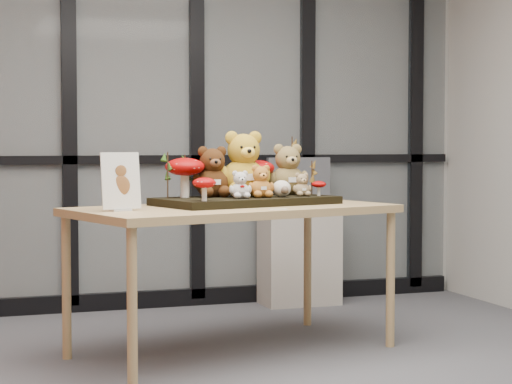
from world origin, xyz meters
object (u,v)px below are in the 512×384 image
object	(u,v)px
mushroom_front_right	(319,188)
sign_holder	(121,184)
diorama_tray	(246,201)
bear_white_bow	(240,183)
plush_cream_hedgehog	(282,188)
bear_beige_small	(302,183)
monitor	(299,181)
mushroom_back_left	(185,176)
bear_brown_medium	(212,169)
mushroom_back_right	(257,176)
display_table	(233,218)
bear_pooh_yellow	(243,160)
mushroom_front_left	(204,188)
bear_tan_back	(288,167)
bear_small_yellow	(261,180)
cabinet	(299,254)

from	to	relation	value
mushroom_front_right	sign_holder	size ratio (longest dim) A/B	0.31
diorama_tray	bear_white_bow	xyz separation A→B (m)	(-0.07, -0.12, 0.11)
plush_cream_hedgehog	bear_beige_small	bearing A→B (deg)	3.57
monitor	bear_beige_small	bearing A→B (deg)	-110.55
bear_white_bow	mushroom_back_left	world-z (taller)	mushroom_back_left
bear_white_bow	bear_beige_small	xyz separation A→B (m)	(0.40, 0.10, -0.01)
plush_cream_hedgehog	mushroom_back_left	size ratio (longest dim) A/B	0.43
mushroom_front_right	bear_beige_small	bearing A→B (deg)	-175.51
bear_brown_medium	mushroom_back_right	distance (m)	0.32
plush_cream_hedgehog	display_table	bearing A→B (deg)	168.98
bear_pooh_yellow	mushroom_front_left	bearing A→B (deg)	-148.30
display_table	bear_white_bow	distance (m)	0.20
display_table	bear_tan_back	xyz separation A→B (m)	(0.42, 0.26, 0.27)
mushroom_back_right	monitor	world-z (taller)	mushroom_back_right
mushroom_back_left	mushroom_front_right	distance (m)	0.79
mushroom_front_right	monitor	world-z (taller)	monitor
diorama_tray	bear_small_yellow	size ratio (longest dim) A/B	4.99
mushroom_back_right	bear_small_yellow	bearing A→B (deg)	-104.25
bear_beige_small	mushroom_front_right	bearing A→B (deg)	-11.50
mushroom_front_left	mushroom_back_right	bearing A→B (deg)	45.22
bear_brown_medium	monitor	xyz separation A→B (m)	(0.99, 1.18, -0.12)
bear_white_bow	cabinet	distance (m)	1.72
bear_small_yellow	mushroom_back_right	bearing A→B (deg)	59.76
bear_white_bow	plush_cream_hedgehog	xyz separation A→B (m)	(0.26, 0.04, -0.03)
display_table	mushroom_back_right	distance (m)	0.42
bear_brown_medium	sign_holder	distance (m)	0.68
diorama_tray	mushroom_front_right	size ratio (longest dim) A/B	10.63
mushroom_front_right	diorama_tray	bearing A→B (deg)	178.17
mushroom_back_right	cabinet	size ratio (longest dim) A/B	0.31
diorama_tray	bear_white_bow	distance (m)	0.17
bear_white_bow	monitor	xyz separation A→B (m)	(0.88, 1.38, -0.05)
sign_holder	mushroom_back_left	bearing A→B (deg)	24.18
mushroom_back_left	mushroom_front_left	xyz separation A→B (m)	(0.02, -0.34, -0.05)
diorama_tray	mushroom_back_right	bearing A→B (deg)	37.60
diorama_tray	bear_pooh_yellow	xyz separation A→B (m)	(0.01, 0.09, 0.23)
bear_pooh_yellow	bear_white_bow	world-z (taller)	bear_pooh_yellow
diorama_tray	bear_tan_back	bearing A→B (deg)	11.10
display_table	mushroom_front_left	world-z (taller)	mushroom_front_left
diorama_tray	cabinet	size ratio (longest dim) A/B	1.38
bear_small_yellow	plush_cream_hedgehog	size ratio (longest dim) A/B	1.91
sign_holder	bear_tan_back	bearing A→B (deg)	7.96
plush_cream_hedgehog	mushroom_back_right	size ratio (longest dim) A/B	0.47
bear_brown_medium	mushroom_front_left	distance (m)	0.40
bear_white_bow	mushroom_back_left	xyz separation A→B (m)	(-0.27, 0.18, 0.04)
bear_pooh_yellow	diorama_tray	bearing A→B (deg)	-113.95
diorama_tray	mushroom_back_left	xyz separation A→B (m)	(-0.34, 0.06, 0.14)
mushroom_back_left	mushroom_front_left	size ratio (longest dim) A/B	1.79
bear_brown_medium	plush_cream_hedgehog	bearing A→B (deg)	-38.23
bear_small_yellow	mushroom_back_left	bearing A→B (deg)	144.86
bear_beige_small	mushroom_front_right	xyz separation A→B (m)	(0.11, 0.01, -0.03)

